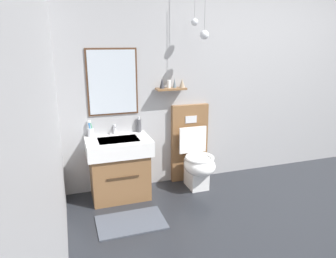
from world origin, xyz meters
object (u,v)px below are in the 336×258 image
at_px(vanity_sink_left, 119,166).
at_px(soap_dispenser, 139,125).
at_px(toothbrush_cup, 91,132).
at_px(toilet, 194,156).

bearing_deg(vanity_sink_left, soap_dispenser, 33.01).
bearing_deg(toothbrush_cup, soap_dispenser, 0.99).
distance_m(toilet, soap_dispenser, 0.79).
height_order(toothbrush_cup, soap_dispenser, toothbrush_cup).
bearing_deg(toilet, soap_dispenser, 165.42).
height_order(vanity_sink_left, toothbrush_cup, toothbrush_cup).
height_order(vanity_sink_left, toilet, toilet).
bearing_deg(vanity_sink_left, toilet, 1.02).
bearing_deg(toilet, toothbrush_cup, 172.51).
xyz_separation_m(vanity_sink_left, soap_dispenser, (0.29, 0.19, 0.42)).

